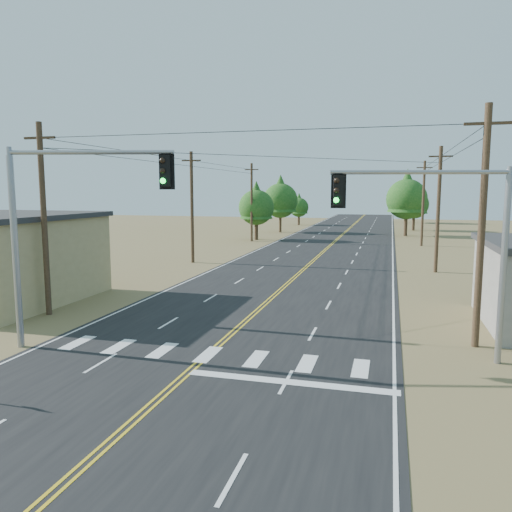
% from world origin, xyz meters
% --- Properties ---
extents(ground, '(220.00, 220.00, 0.00)m').
position_xyz_m(ground, '(0.00, 0.00, 0.00)').
color(ground, olive).
rests_on(ground, ground).
extents(road, '(15.00, 200.00, 0.02)m').
position_xyz_m(road, '(0.00, 30.00, 0.01)').
color(road, black).
rests_on(road, ground).
extents(utility_pole_left_near, '(1.80, 0.30, 10.00)m').
position_xyz_m(utility_pole_left_near, '(-10.50, 12.00, 5.12)').
color(utility_pole_left_near, '#4C3826').
rests_on(utility_pole_left_near, ground).
extents(utility_pole_left_mid, '(1.80, 0.30, 10.00)m').
position_xyz_m(utility_pole_left_mid, '(-10.50, 32.00, 5.12)').
color(utility_pole_left_mid, '#4C3826').
rests_on(utility_pole_left_mid, ground).
extents(utility_pole_left_far, '(1.80, 0.30, 10.00)m').
position_xyz_m(utility_pole_left_far, '(-10.50, 52.00, 5.12)').
color(utility_pole_left_far, '#4C3826').
rests_on(utility_pole_left_far, ground).
extents(utility_pole_right_near, '(1.80, 0.30, 10.00)m').
position_xyz_m(utility_pole_right_near, '(10.50, 12.00, 5.12)').
color(utility_pole_right_near, '#4C3826').
rests_on(utility_pole_right_near, ground).
extents(utility_pole_right_mid, '(1.80, 0.30, 10.00)m').
position_xyz_m(utility_pole_right_mid, '(10.50, 32.00, 5.12)').
color(utility_pole_right_mid, '#4C3826').
rests_on(utility_pole_right_mid, ground).
extents(utility_pole_right_far, '(1.80, 0.30, 10.00)m').
position_xyz_m(utility_pole_right_far, '(10.50, 52.00, 5.12)').
color(utility_pole_right_far, '#4C3826').
rests_on(utility_pole_right_far, ground).
extents(signal_mast_left, '(6.63, 1.83, 8.28)m').
position_xyz_m(signal_mast_left, '(-6.12, 7.40, 5.60)').
color(signal_mast_left, gray).
rests_on(signal_mast_left, ground).
extents(signal_mast_right, '(6.47, 1.78, 7.41)m').
position_xyz_m(signal_mast_right, '(9.13, 9.57, 5.05)').
color(signal_mast_right, gray).
rests_on(signal_mast_right, ground).
extents(tree_left_near, '(4.70, 4.70, 7.83)m').
position_xyz_m(tree_left_near, '(-10.45, 54.16, 4.79)').
color(tree_left_near, '#3F2D1E').
rests_on(tree_left_near, ground).
extents(tree_left_mid, '(5.43, 5.43, 9.04)m').
position_xyz_m(tree_left_mid, '(-9.92, 66.70, 5.53)').
color(tree_left_mid, '#3F2D1E').
rests_on(tree_left_mid, ground).
extents(tree_left_far, '(3.67, 3.67, 6.11)m').
position_xyz_m(tree_left_far, '(-10.12, 84.10, 3.74)').
color(tree_left_far, '#3F2D1E').
rests_on(tree_left_far, ground).
extents(tree_right_near, '(5.79, 5.79, 9.65)m').
position_xyz_m(tree_right_near, '(9.00, 65.23, 5.90)').
color(tree_right_near, '#3F2D1E').
rests_on(tree_right_near, ground).
extents(tree_right_mid, '(4.68, 4.68, 7.80)m').
position_xyz_m(tree_right_mid, '(10.52, 76.19, 4.77)').
color(tree_right_mid, '#3F2D1E').
rests_on(tree_right_mid, ground).
extents(tree_right_far, '(5.55, 5.55, 9.24)m').
position_xyz_m(tree_right_far, '(9.72, 96.04, 5.65)').
color(tree_right_far, '#3F2D1E').
rests_on(tree_right_far, ground).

